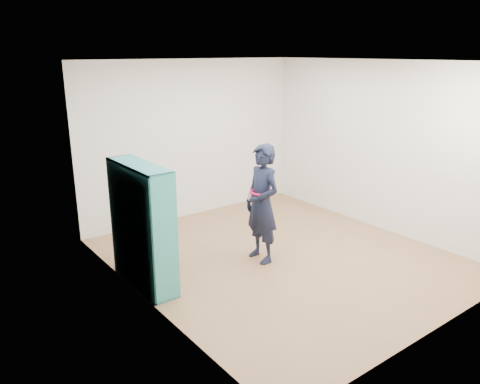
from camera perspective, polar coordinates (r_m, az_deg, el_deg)
floor at (r=6.52m, az=5.07°, el=-7.87°), size 4.50×4.50×0.00m
ceiling at (r=5.92m, az=5.74°, el=15.62°), size 4.50×4.50×0.00m
wall_left at (r=5.01m, az=-11.81°, el=0.01°), size 0.02×4.50×2.60m
wall_right at (r=7.56m, az=16.71°, el=5.32°), size 0.02×4.50×2.60m
wall_back at (r=7.86m, az=-5.79°, el=6.37°), size 4.00×0.02×2.60m
wall_front at (r=4.75m, az=23.97°, el=-2.05°), size 4.00×0.02×2.60m
bookshelf at (r=5.62m, az=-12.02°, el=-4.34°), size 0.33×1.12×1.49m
person at (r=6.14m, az=2.71°, el=-1.42°), size 0.40×0.59×1.59m
smartphone at (r=6.11m, az=1.20°, el=-0.49°), size 0.01×0.10×0.14m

